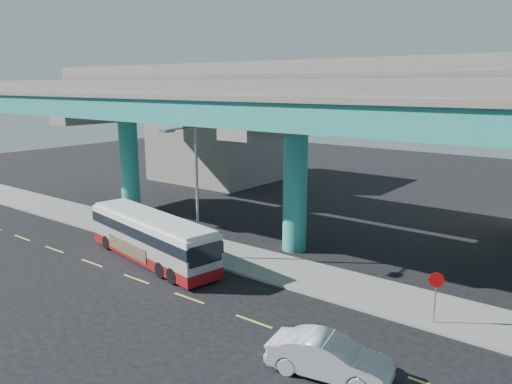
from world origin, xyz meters
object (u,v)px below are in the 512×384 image
Objects in this scene: sedan at (329,357)px; parked_car at (145,221)px; stop_sign at (436,287)px; street_lamp at (190,173)px; transit_bus at (151,236)px.

sedan is 20.49m from parked_car.
stop_sign reaches higher than sedan.
parked_car is 1.93× the size of stop_sign.
stop_sign is (13.90, 0.75, -3.52)m from street_lamp.
parked_car is (-4.80, 3.53, -0.66)m from transit_bus.
street_lamp is at bearing 55.04° from sedan.
street_lamp reaches higher than sedan.
stop_sign reaches higher than parked_car.
stop_sign is at bearing 17.62° from transit_bus.
transit_bus reaches higher than sedan.
transit_bus is 2.36× the size of sedan.
parked_car is 8.44m from street_lamp.
sedan is 1.05× the size of parked_car.
transit_bus is 2.48× the size of parked_car.
transit_bus is at bearing -172.32° from stop_sign.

